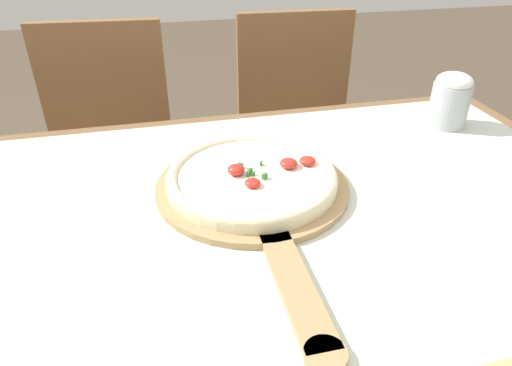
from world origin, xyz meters
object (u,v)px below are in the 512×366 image
pizza_peel (256,194)px  pizza (252,177)px  chair_left (110,150)px  chair_right (298,131)px  flour_cup (450,99)px

pizza_peel → pizza: pizza is taller
pizza_peel → chair_left: bearing=113.4°
chair_right → pizza_peel: bearing=-110.9°
chair_left → flour_cup: (0.79, -0.51, 0.29)m
pizza_peel → chair_right: chair_right is taller
pizza_peel → flour_cup: 0.53m
pizza_peel → pizza: bearing=88.9°
chair_left → pizza_peel: bearing=-62.2°
chair_left → chair_right: bearing=4.4°
pizza → chair_right: (0.31, 0.67, -0.25)m
pizza → chair_left: chair_left is taller
pizza → flour_cup: bearing=18.9°
pizza → chair_right: size_ratio=0.34×
pizza_peel → flour_cup: bearing=21.7°
flour_cup → chair_right: bearing=109.2°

